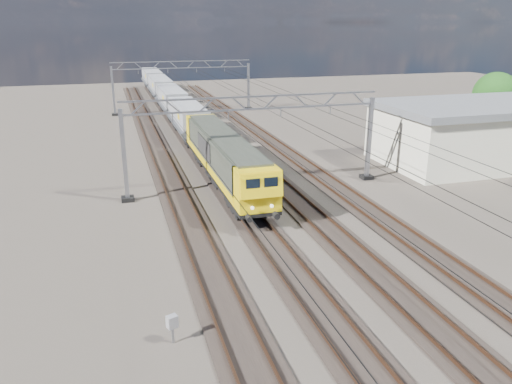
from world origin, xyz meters
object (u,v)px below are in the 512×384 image
object	(u,v)px
hopper_wagon_third	(160,87)
trackside_cabinet	(172,322)
hopper_wagon_mid	(171,99)
locomotive	(224,156)
industrial_shed	(482,132)
hopper_wagon_fourth	(152,78)
hopper_wagon_lead	(188,117)
tree_far	(499,96)
catenary_gantry_far	(183,84)
catenary_gantry_mid	(255,139)

from	to	relation	value
hopper_wagon_third	trackside_cabinet	distance (m)	65.98
hopper_wagon_mid	locomotive	bearing A→B (deg)	-90.00
hopper_wagon_mid	trackside_cabinet	world-z (taller)	hopper_wagon_mid
hopper_wagon_mid	industrial_shed	xyz separation A→B (m)	(24.00, -31.72, 0.49)
hopper_wagon_fourth	hopper_wagon_lead	bearing A→B (deg)	-90.00
locomotive	trackside_cabinet	size ratio (longest dim) A/B	17.01
industrial_shed	tree_far	size ratio (longest dim) A/B	2.60
trackside_cabinet	tree_far	distance (m)	47.76
hopper_wagon_fourth	industrial_shed	bearing A→B (deg)	-68.24
catenary_gantry_far	industrial_shed	world-z (taller)	catenary_gantry_far
trackside_cabinet	catenary_gantry_far	bearing A→B (deg)	62.00
hopper_wagon_lead	industrial_shed	distance (m)	29.72
industrial_shed	hopper_wagon_mid	bearing A→B (deg)	127.11
catenary_gantry_far	hopper_wagon_fourth	world-z (taller)	catenary_gantry_far
industrial_shed	hopper_wagon_lead	bearing A→B (deg)	143.87
locomotive	industrial_shed	bearing A→B (deg)	0.42
hopper_wagon_mid	trackside_cabinet	bearing A→B (deg)	-97.27
trackside_cabinet	industrial_shed	distance (m)	36.41
catenary_gantry_far	trackside_cabinet	bearing A→B (deg)	-99.06
locomotive	tree_far	size ratio (longest dim) A/B	2.95
locomotive	hopper_wagon_fourth	bearing A→B (deg)	90.00
catenary_gantry_far	tree_far	xyz separation A→B (m)	(30.32, -26.21, 0.64)
hopper_wagon_mid	hopper_wagon_third	size ratio (longest dim) A/B	1.00
hopper_wagon_third	trackside_cabinet	world-z (taller)	hopper_wagon_third
catenary_gantry_far	industrial_shed	size ratio (longest dim) A/B	1.07
catenary_gantry_mid	locomotive	bearing A→B (deg)	137.64
hopper_wagon_mid	hopper_wagon_third	bearing A→B (deg)	90.00
hopper_wagon_lead	tree_far	xyz separation A→B (m)	(32.32, -9.73, 2.32)
catenary_gantry_far	hopper_wagon_fourth	xyz separation A→B (m)	(-2.00, 26.12, -1.67)
catenary_gantry_far	hopper_wagon_lead	distance (m)	16.69
hopper_wagon_lead	industrial_shed	bearing A→B (deg)	-36.13
hopper_wagon_third	tree_far	xyz separation A→B (m)	(32.32, -38.13, 2.32)
trackside_cabinet	tree_far	size ratio (longest dim) A/B	0.17
tree_far	hopper_wagon_third	bearing A→B (deg)	130.28
hopper_wagon_lead	hopper_wagon_fourth	xyz separation A→B (m)	(0.00, 42.60, 0.00)
catenary_gantry_far	hopper_wagon_mid	xyz separation A→B (m)	(-2.00, -2.28, -1.67)
locomotive	hopper_wagon_third	bearing A→B (deg)	90.00
catenary_gantry_mid	industrial_shed	distance (m)	22.12
catenary_gantry_mid	hopper_wagon_mid	bearing A→B (deg)	93.39
locomotive	hopper_wagon_third	xyz separation A→B (m)	(-0.00, 46.10, -0.09)
hopper_wagon_third	locomotive	bearing A→B (deg)	-90.00
hopper_wagon_mid	hopper_wagon_third	distance (m)	14.20
hopper_wagon_fourth	trackside_cabinet	world-z (taller)	hopper_wagon_fourth
catenary_gantry_far	hopper_wagon_third	xyz separation A→B (m)	(-2.00, 11.92, -1.67)
hopper_wagon_third	industrial_shed	size ratio (longest dim) A/B	0.70
hopper_wagon_third	catenary_gantry_mid	bearing A→B (deg)	-87.61
locomotive	hopper_wagon_lead	world-z (taller)	locomotive
hopper_wagon_fourth	tree_far	world-z (taller)	tree_far
locomotive	hopper_wagon_third	size ratio (longest dim) A/B	1.62
catenary_gantry_far	tree_far	size ratio (longest dim) A/B	2.79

